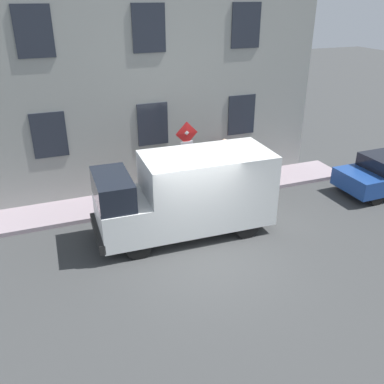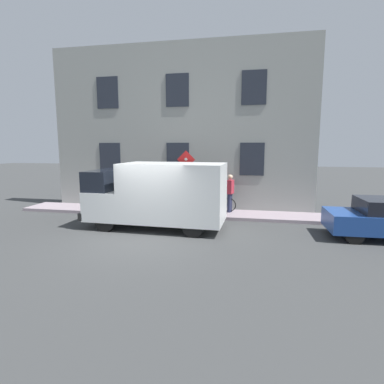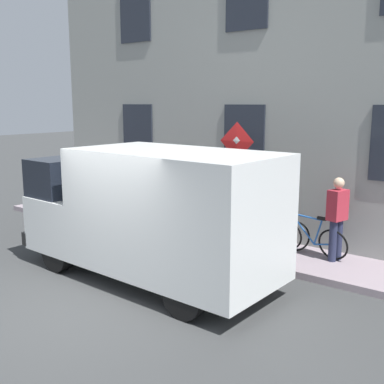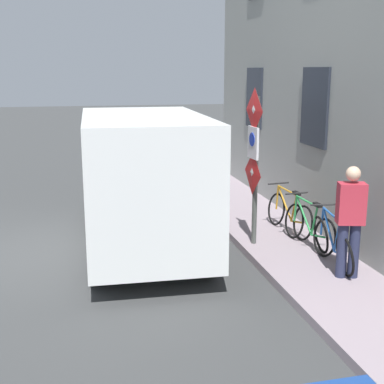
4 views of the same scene
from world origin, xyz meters
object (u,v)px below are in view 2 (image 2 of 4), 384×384
at_px(sign_post_stacked, 186,177).
at_px(delivery_van, 158,194).
at_px(bicycle_orange, 180,202).
at_px(bicycle_blue, 217,203).
at_px(pedestrian, 230,192).
at_px(bicycle_green, 198,203).

relative_size(sign_post_stacked, delivery_van, 0.50).
bearing_deg(delivery_van, bicycle_orange, -91.60).
bearing_deg(bicycle_blue, delivery_van, 61.63).
xyz_separation_m(sign_post_stacked, pedestrian, (0.90, -1.84, -0.74)).
bearing_deg(bicycle_blue, pedestrian, -177.42).
xyz_separation_m(delivery_van, bicycle_green, (2.84, -1.06, -0.82)).
distance_m(delivery_van, bicycle_orange, 2.96).
relative_size(bicycle_blue, bicycle_green, 1.00).
height_order(bicycle_blue, bicycle_green, same).
relative_size(bicycle_green, bicycle_orange, 1.00).
xyz_separation_m(sign_post_stacked, bicycle_blue, (0.94, -1.27, -1.30)).
relative_size(bicycle_blue, pedestrian, 1.00).
xyz_separation_m(delivery_van, pedestrian, (2.81, -2.52, -0.26)).
bearing_deg(bicycle_orange, bicycle_green, 173.85).
distance_m(delivery_van, bicycle_blue, 3.54).
bearing_deg(bicycle_orange, sign_post_stacked, 112.39).
height_order(sign_post_stacked, pedestrian, sign_post_stacked).
xyz_separation_m(bicycle_blue, pedestrian, (-0.03, -0.57, 0.56)).
relative_size(bicycle_orange, pedestrian, 1.00).
xyz_separation_m(sign_post_stacked, bicycle_green, (0.94, -0.38, -1.30)).
relative_size(sign_post_stacked, bicycle_orange, 1.56).
height_order(sign_post_stacked, bicycle_blue, sign_post_stacked).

